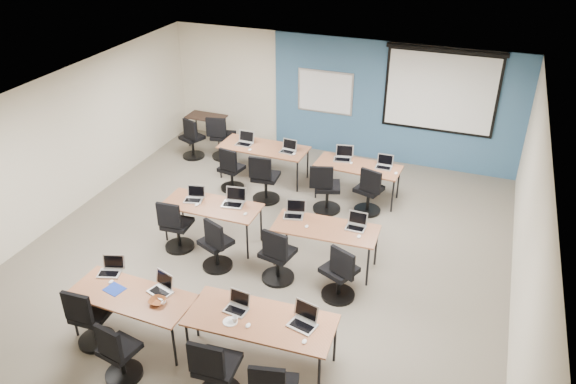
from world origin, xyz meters
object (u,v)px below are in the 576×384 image
at_px(laptop_5, 234,200).
at_px(task_chair_10, 326,192).
at_px(whiteboard, 325,92).
at_px(task_chair_2, 216,374).
at_px(laptop_9, 288,149).
at_px(training_table_back_left, 264,149).
at_px(laptop_3, 304,320).
at_px(task_chair_9, 265,182).
at_px(training_table_mid_left, 212,207).
at_px(utility_table, 206,120).
at_px(task_chair_11, 369,194).
at_px(spare_chair_a, 222,141).
at_px(projector_screen, 441,86).
at_px(laptop_4, 194,197).
at_px(task_chair_1, 118,356).
at_px(laptop_0, 111,269).
at_px(laptop_10, 343,156).
at_px(training_table_front_left, 132,298).
at_px(task_chair_5, 216,248).
at_px(laptop_6, 294,212).
at_px(task_chair_0, 90,321).
at_px(training_table_front_right, 261,322).
at_px(laptop_1, 162,287).
at_px(training_table_mid_right, 326,230).
at_px(laptop_7, 356,224).
at_px(training_table_back_right, 358,168).
at_px(task_chair_4, 176,229).
at_px(task_chair_6, 277,259).
at_px(spare_chair_b, 192,142).
at_px(laptop_2, 237,305).
at_px(laptop_8, 245,141).
at_px(laptop_11, 384,164).
at_px(task_chair_8, 231,173).

height_order(laptop_5, task_chair_10, task_chair_10).
distance_m(whiteboard, task_chair_2, 7.50).
bearing_deg(laptop_9, training_table_back_left, -177.95).
height_order(laptop_3, task_chair_9, task_chair_9).
distance_m(training_table_mid_left, utility_table, 4.12).
bearing_deg(task_chair_11, task_chair_2, -81.26).
bearing_deg(spare_chair_a, laptop_3, -65.91).
bearing_deg(projector_screen, task_chair_2, -101.92).
bearing_deg(laptop_4, task_chair_1, -91.70).
relative_size(laptop_0, laptop_10, 0.89).
relative_size(training_table_front_left, task_chair_5, 1.74).
height_order(task_chair_5, laptop_6, task_chair_5).
xyz_separation_m(task_chair_0, laptop_4, (0.02, 2.93, 0.38)).
bearing_deg(training_table_front_right, laptop_1, 175.24).
distance_m(laptop_6, task_chair_11, 1.95).
distance_m(training_table_mid_right, spare_chair_a, 4.61).
height_order(laptop_4, laptop_7, laptop_7).
distance_m(training_table_back_right, task_chair_4, 3.76).
bearing_deg(task_chair_6, laptop_0, -131.23).
relative_size(training_table_back_left, laptop_5, 5.15).
xyz_separation_m(laptop_10, spare_chair_b, (-3.63, 0.31, -0.39)).
distance_m(task_chair_5, spare_chair_b, 4.32).
bearing_deg(training_table_mid_right, training_table_mid_left, 177.59).
bearing_deg(task_chair_6, training_table_back_right, 91.21).
relative_size(task_chair_1, laptop_10, 2.77).
xyz_separation_m(laptop_3, task_chair_9, (-2.14, 3.83, -0.37)).
relative_size(laptop_5, laptop_6, 1.10).
distance_m(laptop_5, spare_chair_b, 3.58).
xyz_separation_m(task_chair_0, laptop_3, (2.83, 0.65, 0.39)).
distance_m(laptop_7, spare_chair_b, 5.25).
xyz_separation_m(laptop_0, task_chair_10, (2.01, 3.85, -0.37)).
xyz_separation_m(laptop_2, laptop_3, (0.90, 0.04, 0.01)).
bearing_deg(laptop_8, spare_chair_b, 168.01).
xyz_separation_m(task_chair_4, laptop_11, (2.94, 2.94, 0.38)).
relative_size(laptop_2, task_chair_8, 0.31).
distance_m(training_table_mid_left, task_chair_1, 3.29).
xyz_separation_m(training_table_front_right, task_chair_5, (-1.48, 1.62, -0.28)).
distance_m(laptop_8, laptop_10, 2.14).
relative_size(laptop_2, laptop_3, 0.87).
distance_m(task_chair_2, task_chair_8, 5.35).
xyz_separation_m(projector_screen, training_table_front_left, (-3.11, -6.76, -1.20)).
height_order(training_table_back_left, laptop_11, laptop_11).
bearing_deg(laptop_10, spare_chair_a, 157.97).
bearing_deg(task_chair_8, task_chair_10, 6.03).
distance_m(training_table_front_left, laptop_7, 3.63).
xyz_separation_m(training_table_back_right, task_chair_0, (-2.36, -5.24, -0.27)).
xyz_separation_m(task_chair_1, laptop_4, (-0.71, 3.31, 0.39)).
xyz_separation_m(training_table_mid_left, laptop_6, (1.45, 0.18, 0.11)).
xyz_separation_m(projector_screen, spare_chair_b, (-5.19, -1.39, -1.48)).
relative_size(laptop_3, task_chair_8, 0.35).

